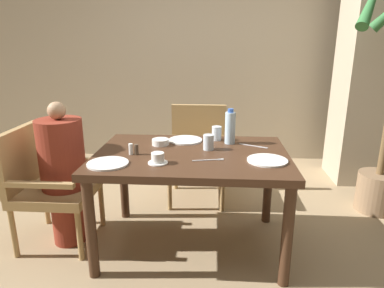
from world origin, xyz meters
The scene contains 19 objects.
ground_plane centered at (0.00, 0.00, 0.00)m, with size 16.00×16.00×0.00m, color #9E8460.
wall_back centered at (0.00, 2.11, 1.40)m, with size 8.00×0.06×2.80m.
pillar_stone centered at (1.74, 1.47, 1.35)m, with size 0.55×0.55×2.70m.
dining_table centered at (0.00, 0.00, 0.64)m, with size 1.33×0.92×0.73m.
chair_left_side centered at (-1.07, 0.00, 0.48)m, with size 0.54×0.54×0.88m.
diner_in_left_chair centered at (-0.93, 0.00, 0.55)m, with size 0.32×0.32×1.07m.
chair_far_side centered at (0.00, 0.86, 0.48)m, with size 0.54×0.54×0.88m.
plate_main_left centered at (-0.07, 0.30, 0.73)m, with size 0.26×0.26×0.01m.
plate_main_right centered at (-0.51, -0.27, 0.73)m, with size 0.26×0.26×0.01m.
plate_dessert_center centered at (0.50, -0.14, 0.73)m, with size 0.26×0.26×0.01m.
teacup_with_saucer centered at (-0.20, -0.23, 0.76)m, with size 0.13×0.13×0.07m.
bowl_small centered at (-0.24, 0.17, 0.75)m, with size 0.13×0.13×0.04m.
water_bottle centered at (0.27, 0.25, 0.85)m, with size 0.08×0.08×0.27m.
glass_tall_near centered at (0.11, 0.08, 0.78)m, with size 0.07×0.07×0.11m.
glass_tall_mid centered at (0.17, 0.34, 0.78)m, with size 0.07×0.07×0.11m.
salt_shaker centered at (-0.41, -0.06, 0.77)m, with size 0.03×0.03×0.08m.
pepper_shaker centered at (-0.37, -0.06, 0.76)m, with size 0.03×0.03×0.07m.
fork_beside_plate centered at (0.14, -0.15, 0.73)m, with size 0.21×0.06×0.00m.
knife_beside_plate centered at (0.45, 0.18, 0.73)m, with size 0.20×0.11×0.00m.
Camera 1 is at (0.16, -2.25, 1.47)m, focal length 32.00 mm.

